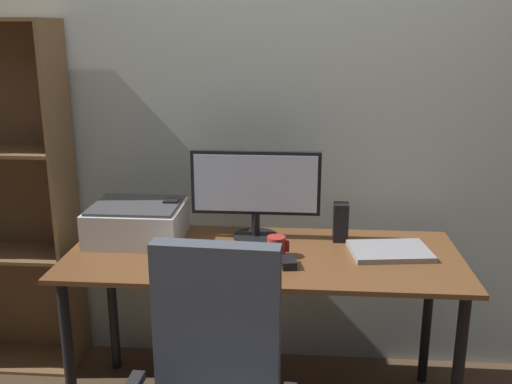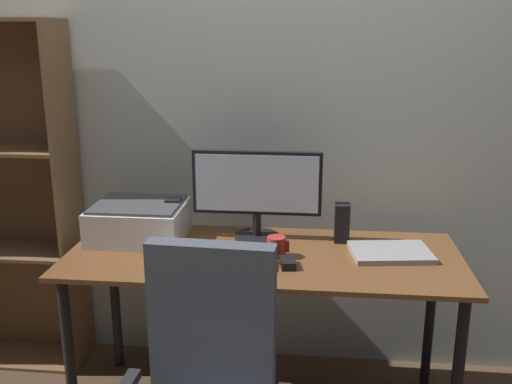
{
  "view_description": "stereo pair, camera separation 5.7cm",
  "coord_description": "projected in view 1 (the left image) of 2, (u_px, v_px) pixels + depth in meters",
  "views": [
    {
      "loc": [
        0.15,
        -2.22,
        1.63
      ],
      "look_at": [
        -0.03,
        -0.03,
        1.01
      ],
      "focal_mm": 40.48,
      "sensor_mm": 36.0,
      "label": 1
    },
    {
      "loc": [
        0.2,
        -2.21,
        1.63
      ],
      "look_at": [
        -0.03,
        -0.03,
        1.01
      ],
      "focal_mm": 40.48,
      "sensor_mm": 36.0,
      "label": 2
    }
  ],
  "objects": [
    {
      "name": "desk",
      "position": [
        263.0,
        273.0,
        2.41
      ],
      "size": [
        1.62,
        0.66,
        0.74
      ],
      "color": "brown",
      "rests_on": "ground"
    },
    {
      "name": "monitor",
      "position": [
        256.0,
        188.0,
        2.5
      ],
      "size": [
        0.56,
        0.2,
        0.39
      ],
      "color": "black",
      "rests_on": "desk"
    },
    {
      "name": "keyboard",
      "position": [
        239.0,
        264.0,
        2.26
      ],
      "size": [
        0.29,
        0.12,
        0.02
      ],
      "primitive_type": "cube",
      "rotation": [
        0.0,
        0.0,
        0.03
      ],
      "color": "black",
      "rests_on": "desk"
    },
    {
      "name": "paper_sheet",
      "position": [
        190.0,
        271.0,
        2.21
      ],
      "size": [
        0.27,
        0.33,
        0.0
      ],
      "primitive_type": "cube",
      "rotation": [
        0.0,
        0.0,
        0.22
      ],
      "color": "white",
      "rests_on": "desk"
    },
    {
      "name": "speaker_left",
      "position": [
        172.0,
        218.0,
        2.56
      ],
      "size": [
        0.06,
        0.07,
        0.17
      ],
      "primitive_type": "cube",
      "color": "black",
      "rests_on": "desk"
    },
    {
      "name": "mouse",
      "position": [
        288.0,
        262.0,
        2.25
      ],
      "size": [
        0.07,
        0.1,
        0.03
      ],
      "primitive_type": "cube",
      "rotation": [
        0.0,
        0.0,
        0.18
      ],
      "color": "black",
      "rests_on": "desk"
    },
    {
      "name": "speaker_right",
      "position": [
        341.0,
        222.0,
        2.51
      ],
      "size": [
        0.06,
        0.07,
        0.17
      ],
      "primitive_type": "cube",
      "color": "black",
      "rests_on": "desk"
    },
    {
      "name": "printer",
      "position": [
        137.0,
        222.0,
        2.53
      ],
      "size": [
        0.4,
        0.34,
        0.16
      ],
      "color": "silver",
      "rests_on": "desk"
    },
    {
      "name": "coffee_mug",
      "position": [
        276.0,
        247.0,
        2.34
      ],
      "size": [
        0.09,
        0.08,
        0.09
      ],
      "color": "#B72D28",
      "rests_on": "desk"
    },
    {
      "name": "back_wall",
      "position": [
        271.0,
        103.0,
        2.71
      ],
      "size": [
        6.4,
        0.1,
        2.6
      ],
      "primitive_type": "cube",
      "color": "beige",
      "rests_on": "ground"
    },
    {
      "name": "laptop",
      "position": [
        390.0,
        251.0,
        2.38
      ],
      "size": [
        0.35,
        0.27,
        0.02
      ],
      "primitive_type": "cube",
      "rotation": [
        0.0,
        0.0,
        0.13
      ],
      "color": "#99999E",
      "rests_on": "desk"
    }
  ]
}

